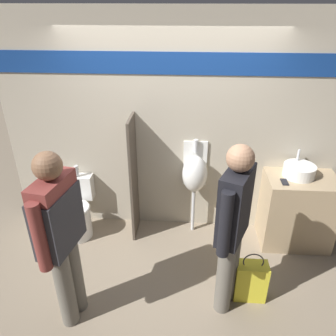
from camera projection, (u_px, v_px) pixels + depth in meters
The scene contains 11 objects.
ground_plane at pixel (167, 250), 4.03m from camera, with size 16.00×16.00×0.00m, color gray.
display_wall at pixel (170, 128), 3.92m from camera, with size 4.04×0.07×2.70m.
sink_counter at pixel (297, 211), 3.98m from camera, with size 0.82×0.55×0.90m.
sink_basin at pixel (299, 171), 3.79m from camera, with size 0.36×0.36×0.28m.
cell_phone at pixel (284, 182), 3.69m from camera, with size 0.07×0.14×0.01m.
divider_near_counter at pixel (134, 179), 4.00m from camera, with size 0.03×0.43×1.57m.
urinal_near_counter at pixel (195, 174), 4.00m from camera, with size 0.31×0.29×1.26m.
toilet at pixel (77, 213), 4.19m from camera, with size 0.39×0.56×0.89m.
person_in_vest at pixel (60, 231), 2.75m from camera, with size 0.30×0.60×1.75m.
person_with_lanyard at pixel (233, 226), 2.90m from camera, with size 0.35×0.57×1.75m.
shopping_bag at pixel (250, 281), 3.30m from camera, with size 0.32×0.18×0.58m.
Camera 1 is at (0.23, -3.08, 2.77)m, focal length 35.00 mm.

